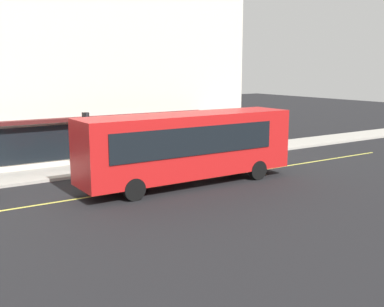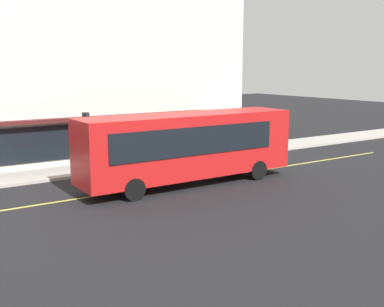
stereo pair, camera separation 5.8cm
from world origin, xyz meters
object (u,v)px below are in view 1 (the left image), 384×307
at_px(pedestrian_waiting, 236,137).
at_px(pedestrian_near_storefront, 248,135).
at_px(traffic_light, 86,128).
at_px(bus, 189,145).

distance_m(pedestrian_waiting, pedestrian_near_storefront, 1.83).
xyz_separation_m(pedestrian_waiting, pedestrian_near_storefront, (1.66, 0.77, -0.09)).
bearing_deg(pedestrian_waiting, traffic_light, -178.77).
relative_size(bus, pedestrian_waiting, 6.54).
bearing_deg(pedestrian_near_storefront, pedestrian_waiting, -155.17).
height_order(bus, traffic_light, bus).
bearing_deg(traffic_light, bus, -54.79).
distance_m(bus, pedestrian_near_storefront, 10.42).
relative_size(traffic_light, pedestrian_waiting, 1.88).
bearing_deg(pedestrian_near_storefront, bus, -146.06).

